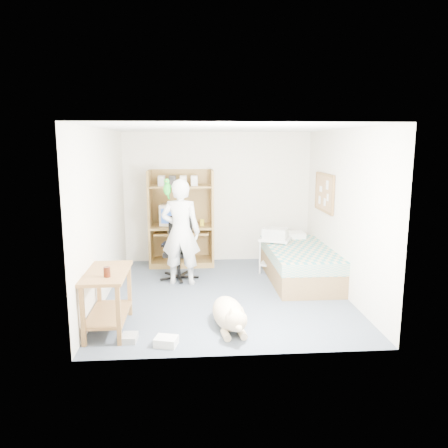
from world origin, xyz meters
The scene contains 21 objects.
floor centered at (0.00, 0.00, 0.00)m, with size 4.00×4.00×0.00m, color #485462.
wall_back centered at (0.00, 2.00, 1.25)m, with size 3.60×0.02×2.50m, color white.
wall_right centered at (1.80, 0.00, 1.25)m, with size 0.02×4.00×2.50m, color white.
wall_left centered at (-1.80, 0.00, 1.25)m, with size 0.02×4.00×2.50m, color white.
ceiling centered at (0.00, 0.00, 2.50)m, with size 3.60×4.00×0.02m, color white.
computer_hutch centered at (-0.70, 1.74, 0.82)m, with size 1.20×0.63×1.80m.
bed centered at (1.30, 0.62, 0.29)m, with size 1.02×2.02×0.66m.
side_desk centered at (-1.55, -1.20, 0.49)m, with size 0.50×1.00×0.75m.
corkboard centered at (1.77, 0.90, 1.45)m, with size 0.04×0.94×0.66m.
office_chair centered at (-0.73, 0.85, 0.37)m, with size 0.59×0.59×1.04m.
person centered at (-0.69, 0.55, 0.87)m, with size 0.63×0.41×1.73m, color white.
parrot centered at (-0.89, 0.56, 1.59)m, with size 0.13×0.22×0.35m.
dog centered at (-0.05, -1.29, 0.19)m, with size 0.47×1.17×0.44m.
printer_cart centered at (0.97, 1.07, 0.41)m, with size 0.64×0.59×0.63m.
printer centered at (0.97, 1.07, 0.72)m, with size 0.42×0.32×0.18m, color beige.
crt_monitor centered at (-0.86, 1.75, 0.97)m, with size 0.48×0.50×0.39m.
keyboard centered at (-0.73, 1.58, 0.67)m, with size 0.45×0.16×0.03m, color beige.
pencil_cup centered at (-0.31, 1.65, 0.82)m, with size 0.08×0.08×0.12m, color gold.
drink_glass centered at (-1.50, -1.42, 0.81)m, with size 0.08×0.08×0.12m, color #3C1509.
floor_box_a centered at (-0.82, -1.70, 0.05)m, with size 0.25×0.20×0.10m, color white.
floor_box_b centered at (-1.25, -1.56, 0.04)m, with size 0.18×0.22×0.08m, color #A9A9A4.
Camera 1 is at (-0.50, -6.41, 2.29)m, focal length 35.00 mm.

